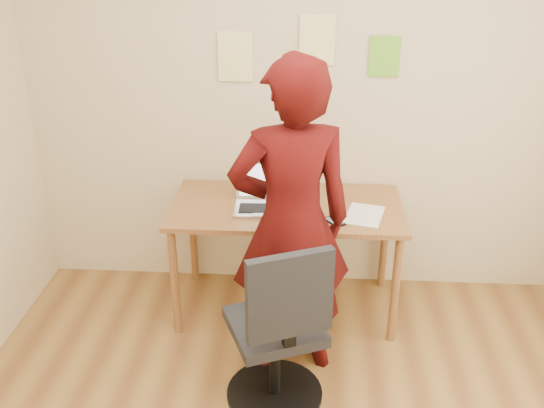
# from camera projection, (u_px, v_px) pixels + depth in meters

# --- Properties ---
(room) EXTENTS (3.58, 3.58, 2.78)m
(room) POSITION_uv_depth(u_px,v_px,m) (294.00, 218.00, 2.16)
(room) COLOR brown
(room) RESTS_ON ground
(desk) EXTENTS (1.40, 0.70, 0.74)m
(desk) POSITION_uv_depth(u_px,v_px,m) (286.00, 218.00, 3.70)
(desk) COLOR brown
(desk) RESTS_ON ground
(laptop) EXTENTS (0.35, 0.31, 0.25)m
(laptop) POSITION_uv_depth(u_px,v_px,m) (263.00, 198.00, 3.63)
(laptop) COLOR #AEADB5
(laptop) RESTS_ON desk
(paper_sheet) EXTENTS (0.27, 0.33, 0.00)m
(paper_sheet) POSITION_uv_depth(u_px,v_px,m) (364.00, 215.00, 3.55)
(paper_sheet) COLOR white
(paper_sheet) RESTS_ON desk
(phone) EXTENTS (0.13, 0.15, 0.01)m
(phone) POSITION_uv_depth(u_px,v_px,m) (334.00, 221.00, 3.46)
(phone) COLOR black
(phone) RESTS_ON desk
(wall_note_left) EXTENTS (0.21, 0.00, 0.30)m
(wall_note_left) POSITION_uv_depth(u_px,v_px,m) (235.00, 57.00, 3.66)
(wall_note_left) COLOR #FCF097
(wall_note_left) RESTS_ON room
(wall_note_mid) EXTENTS (0.21, 0.00, 0.30)m
(wall_note_mid) POSITION_uv_depth(u_px,v_px,m) (317.00, 40.00, 3.58)
(wall_note_mid) COLOR #FCF097
(wall_note_mid) RESTS_ON room
(wall_note_right) EXTENTS (0.18, 0.00, 0.24)m
(wall_note_right) POSITION_uv_depth(u_px,v_px,m) (384.00, 57.00, 3.60)
(wall_note_right) COLOR #68BD2A
(wall_note_right) RESTS_ON room
(office_chair) EXTENTS (0.57, 0.58, 0.98)m
(office_chair) POSITION_uv_depth(u_px,v_px,m) (279.00, 339.00, 3.01)
(office_chair) COLOR black
(office_chair) RESTS_ON ground
(person) EXTENTS (0.72, 0.56, 1.77)m
(person) POSITION_uv_depth(u_px,v_px,m) (291.00, 224.00, 3.12)
(person) COLOR #3D0808
(person) RESTS_ON ground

